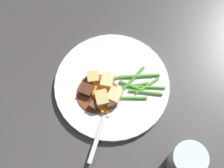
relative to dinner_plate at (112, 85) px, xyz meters
The scene contains 29 objects.
ground_plane 0.01m from the dinner_plate, ahead, with size 3.00×3.00×0.00m, color #423F3D.
dinner_plate is the anchor object (origin of this frame).
stew_sauce 0.04m from the dinner_plate, 12.44° to the left, with size 0.10×0.10×0.00m, color brown.
carrot_slice_0 0.03m from the dinner_plate, 60.38° to the left, with size 0.03×0.03×0.01m, color orange.
carrot_slice_1 0.03m from the dinner_plate, 10.69° to the left, with size 0.03×0.03×0.01m, color orange.
carrot_slice_2 0.05m from the dinner_plate, ahead, with size 0.02×0.02×0.01m, color orange.
carrot_slice_3 0.04m from the dinner_plate, 21.80° to the left, with size 0.03×0.03×0.01m, color orange.
carrot_slice_4 0.03m from the dinner_plate, 23.18° to the right, with size 0.03×0.03×0.01m, color orange.
carrot_slice_5 0.07m from the dinner_plate, 50.64° to the left, with size 0.03×0.03×0.01m, color orange.
potato_chunk_0 0.03m from the dinner_plate, 35.09° to the right, with size 0.03×0.04×0.03m, color #EAD68C.
potato_chunk_1 0.06m from the dinner_plate, 36.88° to the left, with size 0.03×0.04×0.03m, color #DBBC6B.
potato_chunk_2 0.04m from the dinner_plate, 74.62° to the left, with size 0.03×0.03×0.03m, color #EAD68C.
potato_chunk_3 0.05m from the dinner_plate, 38.76° to the right, with size 0.03×0.03×0.02m, color #DBBC6B.
meat_chunk_0 0.06m from the dinner_plate, 61.24° to the left, with size 0.03×0.02×0.03m, color #56331E.
meat_chunk_1 0.08m from the dinner_plate, 29.25° to the left, with size 0.02×0.02×0.02m, color brown.
meat_chunk_2 0.07m from the dinner_plate, ahead, with size 0.03×0.03×0.02m, color #4C2B19.
green_bean_0 0.05m from the dinner_plate, 162.29° to the left, with size 0.01×0.01×0.08m, color #4C8E33.
green_bean_1 0.06m from the dinner_plate, behind, with size 0.01×0.01×0.08m, color #599E38.
green_bean_2 0.09m from the dinner_plate, 151.39° to the left, with size 0.01×0.01×0.07m, color #66AD42.
green_bean_3 0.06m from the dinner_plate, 151.47° to the left, with size 0.01×0.01×0.06m, color #66AD42.
green_bean_4 0.02m from the dinner_plate, 83.53° to the right, with size 0.01×0.01×0.07m, color #66AD42.
green_bean_5 0.05m from the dinner_plate, 146.76° to the left, with size 0.01×0.01×0.06m, color #4C8E33.
green_bean_6 0.07m from the dinner_plate, behind, with size 0.01×0.01×0.08m, color #66AD42.
green_bean_7 0.09m from the dinner_plate, 149.12° to the left, with size 0.01×0.01×0.08m, color #599E38.
green_bean_8 0.08m from the dinner_plate, 169.96° to the left, with size 0.01×0.01×0.08m, color #599E38.
green_bean_9 0.06m from the dinner_plate, 114.33° to the left, with size 0.01×0.01×0.08m, color #66AD42.
green_bean_10 0.09m from the dinner_plate, 139.38° to the left, with size 0.01×0.01×0.08m, color #599E38.
fork 0.11m from the dinner_plate, 52.44° to the left, with size 0.13×0.14×0.00m.
water_glass 0.25m from the dinner_plate, 105.22° to the left, with size 0.07×0.07×0.09m, color silver.
Camera 1 is at (0.13, 0.28, 0.75)m, focal length 51.92 mm.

